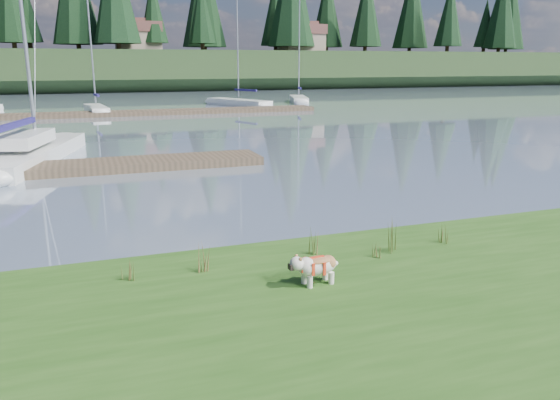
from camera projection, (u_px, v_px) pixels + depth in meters
name	position (u px, v px, depth m)	size (l,w,h in m)	color
ground	(115.00, 116.00, 39.06)	(200.00, 200.00, 0.00)	#7E8FA4
bank	(313.00, 384.00, 6.18)	(60.00, 9.00, 0.35)	#2E551A
ridge	(95.00, 71.00, 77.68)	(200.00, 20.00, 5.00)	#1D3017
bulldog	(316.00, 265.00, 8.46)	(0.84, 0.40, 0.50)	silver
sailboat_main	(36.00, 148.00, 21.55)	(4.31, 9.99, 14.02)	silver
dock_near	(32.00, 170.00, 18.56)	(16.00, 2.00, 0.30)	#4C3D2C
dock_far	(144.00, 113.00, 39.68)	(26.00, 2.20, 0.30)	#4C3D2C
sailboat_bg_2	(95.00, 108.00, 41.05)	(1.80, 6.19, 9.38)	silver
sailboat_bg_3	(234.00, 102.00, 48.13)	(4.72, 7.96, 11.78)	silver
sailboat_bg_4	(298.00, 99.00, 52.17)	(3.18, 6.79, 10.02)	silver
weed_0	(202.00, 258.00, 8.96)	(0.17, 0.14, 0.59)	#475B23
weed_1	(312.00, 242.00, 9.80)	(0.17, 0.14, 0.53)	#475B23
weed_2	(395.00, 235.00, 9.91)	(0.17, 0.14, 0.78)	#475B23
weed_3	(127.00, 269.00, 8.63)	(0.17, 0.14, 0.45)	#475B23
weed_4	(374.00, 248.00, 9.65)	(0.17, 0.14, 0.40)	#475B23
weed_5	(444.00, 232.00, 10.45)	(0.17, 0.14, 0.49)	#475B23
mud_lip	(221.00, 263.00, 10.22)	(60.00, 0.50, 0.14)	#33281C
conifer_5	(201.00, 11.00, 77.82)	(3.96, 3.96, 10.35)	#382619
conifer_7	(366.00, 8.00, 87.25)	(5.28, 5.28, 13.20)	#382619
conifer_8	(450.00, 12.00, 88.03)	(4.62, 4.62, 11.77)	#382619
conifer_9	(502.00, 8.00, 94.70)	(5.94, 5.94, 14.62)	#382619
house_1	(138.00, 36.00, 76.64)	(6.30, 5.30, 4.65)	gray
house_2	(301.00, 38.00, 82.69)	(6.30, 5.30, 4.65)	gray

